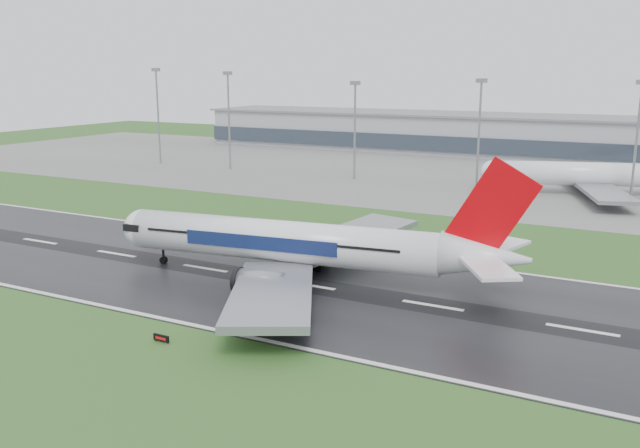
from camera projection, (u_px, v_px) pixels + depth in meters
The scene contains 12 objects.
ground at pixel (205, 269), 113.63m from camera, with size 520.00×520.00×0.00m, color #28521E.
runway at pixel (205, 269), 113.62m from camera, with size 400.00×45.00×0.10m, color black.
apron at pixel (437, 172), 221.65m from camera, with size 400.00×130.00×0.08m, color slate.
terminal at pixel (484, 135), 271.85m from camera, with size 240.00×36.00×15.00m, color #91929B.
main_airliner at pixel (308, 218), 105.39m from camera, with size 67.68×64.45×19.98m, color white, non-canonical shape.
parked_airliner at pixel (592, 162), 179.97m from camera, with size 60.98×56.77×17.87m, color white, non-canonical shape.
runway_sign at pixel (161, 339), 82.61m from camera, with size 2.30×0.26×1.04m, color black, non-canonical shape.
floodmast_0 at pixel (158, 118), 239.53m from camera, with size 0.64×0.64×32.54m, color gray.
floodmast_1 at pixel (229, 123), 225.86m from camera, with size 0.64×0.64×31.40m, color gray.
floodmast_2 at pixel (355, 133), 205.19m from camera, with size 0.64×0.64×28.57m, color gray.
floodmast_3 at pixel (479, 137), 187.87m from camera, with size 0.64×0.64×29.49m, color gray.
floodmast_4 at pixel (636, 144), 169.79m from camera, with size 0.64×0.64×29.37m, color gray.
Camera 1 is at (67.76, -87.72, 32.56)m, focal length 37.79 mm.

